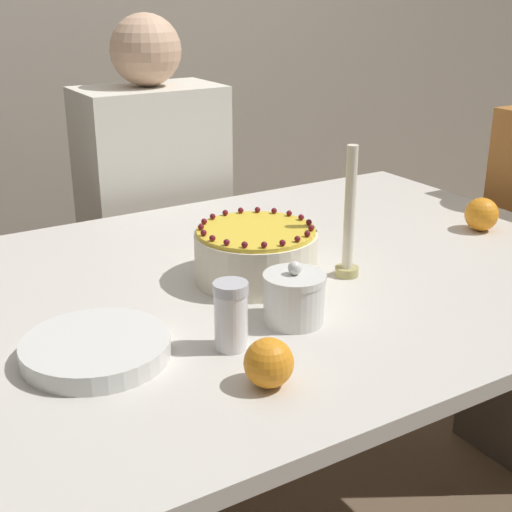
{
  "coord_description": "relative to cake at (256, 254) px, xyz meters",
  "views": [
    {
      "loc": [
        -0.72,
        -1.13,
        1.33
      ],
      "look_at": [
        -0.03,
        -0.01,
        0.82
      ],
      "focal_mm": 50.0,
      "sensor_mm": 36.0,
      "label": 1
    }
  ],
  "objects": [
    {
      "name": "candle",
      "position": [
        0.17,
        -0.08,
        0.06
      ],
      "size": [
        0.05,
        0.05,
        0.27
      ],
      "color": "tan",
      "rests_on": "dining_table"
    },
    {
      "name": "cake",
      "position": [
        0.0,
        0.0,
        0.0
      ],
      "size": [
        0.24,
        0.24,
        0.12
      ],
      "color": "#EFE5CC",
      "rests_on": "dining_table"
    },
    {
      "name": "person_man_blue_shirt",
      "position": [
        0.1,
        0.74,
        -0.28
      ],
      "size": [
        0.4,
        0.34,
        1.25
      ],
      "rotation": [
        0.0,
        0.0,
        3.14
      ],
      "color": "#2D2D38",
      "rests_on": "ground_plane"
    },
    {
      "name": "orange_fruit_1",
      "position": [
        0.62,
        -0.03,
        -0.01
      ],
      "size": [
        0.08,
        0.08,
        0.08
      ],
      "color": "orange",
      "rests_on": "dining_table"
    },
    {
      "name": "sugar_bowl",
      "position": [
        -0.04,
        -0.2,
        -0.01
      ],
      "size": [
        0.11,
        0.11,
        0.11
      ],
      "color": "silver",
      "rests_on": "dining_table"
    },
    {
      "name": "dining_table",
      "position": [
        0.03,
        0.01,
        -0.16
      ],
      "size": [
        1.54,
        1.06,
        0.77
      ],
      "color": "beige",
      "rests_on": "ground_plane"
    },
    {
      "name": "sugar_shaker",
      "position": [
        -0.19,
        -0.23,
        0.01
      ],
      "size": [
        0.06,
        0.06,
        0.12
      ],
      "color": "white",
      "rests_on": "dining_table"
    },
    {
      "name": "orange_fruit_0",
      "position": [
        -0.2,
        -0.36,
        -0.02
      ],
      "size": [
        0.07,
        0.07,
        0.07
      ],
      "color": "orange",
      "rests_on": "dining_table"
    },
    {
      "name": "plate_stack",
      "position": [
        -0.39,
        -0.14,
        -0.04
      ],
      "size": [
        0.24,
        0.24,
        0.03
      ],
      "color": "silver",
      "rests_on": "dining_table"
    }
  ]
}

